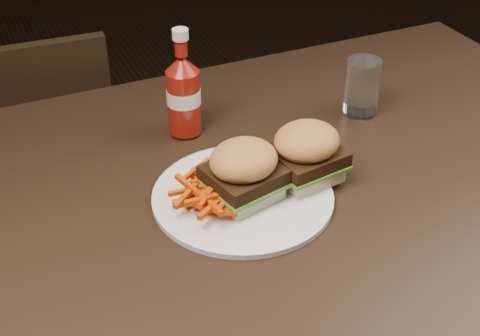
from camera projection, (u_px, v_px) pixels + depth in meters
name	position (u px, v px, depth m)	size (l,w,h in m)	color
dining_table	(292.00, 182.00, 1.06)	(1.20, 0.80, 0.04)	black
chair_far	(35.00, 174.00, 1.60)	(0.37, 0.37, 0.04)	black
plate	(243.00, 196.00, 0.99)	(0.27, 0.27, 0.01)	white
sandwich_half_a	(243.00, 190.00, 0.98)	(0.09, 0.09, 0.02)	beige
sandwich_half_b	(305.00, 171.00, 1.02)	(0.09, 0.09, 0.02)	#FBE0BA
fries_pile	(211.00, 190.00, 0.96)	(0.09, 0.09, 0.04)	#C23107
ketchup_bottle	(184.00, 102.00, 1.12)	(0.06, 0.06, 0.11)	maroon
tumbler	(362.00, 86.00, 1.17)	(0.06, 0.06, 0.10)	white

